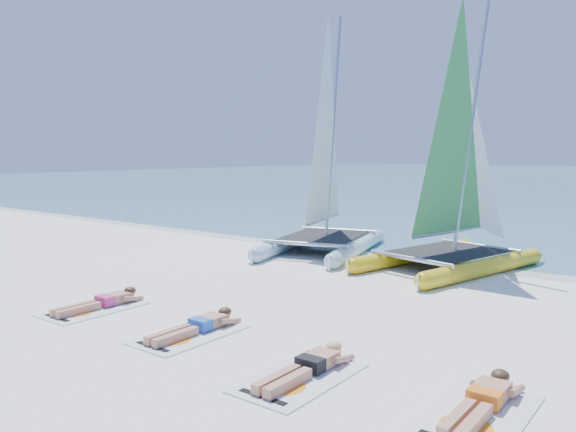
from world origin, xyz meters
The scene contains 12 objects.
ground centered at (0.00, 0.00, 0.00)m, with size 140.00×140.00×0.00m, color white.
wet_sand_strip centered at (0.00, 5.50, 0.00)m, with size 140.00×1.40×0.01m, color silver.
catamaran_blue centered at (-2.33, 4.83, 2.17)m, with size 3.80×5.80×7.27m.
catamaran_yellow centered at (1.69, 5.07, 2.22)m, with size 3.62×5.69×7.06m.
towel_a centered at (-2.25, -3.01, 0.01)m, with size 1.00×1.85×0.02m, color silver.
sunbather_a centered at (-2.25, -2.81, 0.12)m, with size 0.37×1.73×0.26m.
towel_b centered at (0.26, -2.93, 0.01)m, with size 1.00×1.85×0.02m, color silver.
sunbather_b centered at (0.26, -2.74, 0.12)m, with size 0.37×1.73×0.26m.
towel_c centered at (2.69, -3.26, 0.01)m, with size 1.00×1.85×0.02m, color silver.
sunbather_c centered at (2.69, -3.07, 0.12)m, with size 0.37×1.73×0.26m.
towel_d centered at (4.87, -2.90, 0.01)m, with size 1.00×1.85×0.02m, color silver.
sunbather_d centered at (4.87, -2.71, 0.12)m, with size 0.37×1.73×0.26m.
Camera 1 is at (6.81, -8.90, 2.92)m, focal length 35.00 mm.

